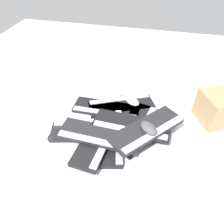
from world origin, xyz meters
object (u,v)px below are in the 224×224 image
(keyboard_4, at_px, (110,136))
(cardboard_box, at_px, (219,108))
(keyboard_6, at_px, (132,125))
(keyboard_8, at_px, (98,138))
(keyboard_0, at_px, (135,127))
(keyboard_9, at_px, (98,135))
(mouse_3, at_px, (92,128))
(keyboard_1, at_px, (121,105))
(mouse_0, at_px, (56,135))
(keyboard_2, at_px, (106,109))
(keyboard_5, at_px, (132,125))
(mouse_1, at_px, (149,128))
(keyboard_3, at_px, (88,131))
(keyboard_7, at_px, (147,129))
(mouse_2, at_px, (132,101))

(keyboard_4, xyz_separation_m, cardboard_box, (0.62, 0.31, 0.08))
(keyboard_6, relative_size, keyboard_8, 0.99)
(keyboard_0, xyz_separation_m, cardboard_box, (0.49, 0.20, 0.08))
(keyboard_9, xyz_separation_m, mouse_3, (-0.06, 0.07, -0.02))
(keyboard_1, bearing_deg, keyboard_6, -65.90)
(mouse_0, bearing_deg, keyboard_4, 134.19)
(keyboard_2, height_order, mouse_3, mouse_3)
(keyboard_1, xyz_separation_m, mouse_3, (-0.12, -0.29, 0.04))
(keyboard_0, height_order, mouse_3, mouse_3)
(keyboard_8, bearing_deg, keyboard_1, 79.68)
(keyboard_1, relative_size, keyboard_5, 1.04)
(mouse_0, relative_size, mouse_1, 1.00)
(keyboard_0, xyz_separation_m, mouse_1, (0.08, -0.12, 0.13))
(keyboard_8, distance_m, keyboard_9, 0.03)
(cardboard_box, bearing_deg, mouse_3, -157.63)
(keyboard_2, height_order, keyboard_3, same)
(keyboard_3, distance_m, keyboard_5, 0.27)
(keyboard_9, bearing_deg, keyboard_7, 16.68)
(keyboard_0, height_order, keyboard_8, keyboard_8)
(keyboard_6, bearing_deg, mouse_2, 97.82)
(mouse_1, distance_m, cardboard_box, 0.51)
(mouse_0, bearing_deg, keyboard_9, 122.93)
(keyboard_2, height_order, mouse_0, mouse_0)
(keyboard_0, relative_size, mouse_2, 4.20)
(keyboard_5, relative_size, mouse_3, 4.03)
(keyboard_4, bearing_deg, keyboard_9, -127.60)
(mouse_0, bearing_deg, keyboard_3, 146.45)
(keyboard_5, height_order, mouse_0, keyboard_5)
(keyboard_2, distance_m, mouse_3, 0.23)
(keyboard_3, bearing_deg, keyboard_4, -3.57)
(mouse_0, xyz_separation_m, mouse_3, (0.20, 0.08, 0.03))
(keyboard_2, bearing_deg, keyboard_3, -104.36)
(keyboard_3, bearing_deg, keyboard_2, 75.64)
(keyboard_2, distance_m, keyboard_4, 0.24)
(keyboard_6, bearing_deg, keyboard_1, 114.10)
(keyboard_1, relative_size, keyboard_6, 1.03)
(keyboard_2, xyz_separation_m, keyboard_6, (0.20, -0.18, 0.06))
(keyboard_2, bearing_deg, keyboard_6, -41.79)
(keyboard_1, height_order, keyboard_5, keyboard_5)
(keyboard_0, distance_m, keyboard_4, 0.17)
(keyboard_6, bearing_deg, keyboard_3, -169.43)
(mouse_3, bearing_deg, mouse_2, 127.12)
(keyboard_1, relative_size, cardboard_box, 2.14)
(keyboard_2, xyz_separation_m, mouse_3, (-0.03, -0.23, 0.04))
(keyboard_0, xyz_separation_m, mouse_3, (-0.24, -0.10, 0.04))
(keyboard_4, bearing_deg, keyboard_1, 87.83)
(keyboard_0, xyz_separation_m, keyboard_1, (-0.12, 0.19, 0.00))
(keyboard_8, bearing_deg, mouse_2, 69.77)
(keyboard_0, relative_size, keyboard_4, 1.00)
(keyboard_5, relative_size, mouse_2, 4.03)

